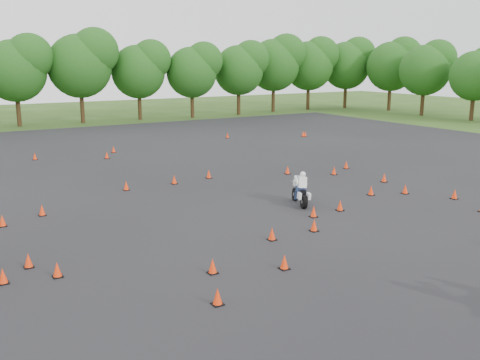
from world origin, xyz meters
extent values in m
plane|color=#2D5119|center=(0.00, 0.00, 0.00)|extent=(140.00, 140.00, 0.00)
plane|color=black|center=(0.00, 6.00, 0.01)|extent=(62.00, 62.00, 0.00)
cone|color=#FF360A|center=(6.47, 2.39, 0.23)|extent=(0.26, 0.26, 0.45)
cone|color=#FF360A|center=(-5.66, -4.25, 0.23)|extent=(0.26, 0.26, 0.45)
cone|color=#FF360A|center=(-9.63, 6.22, 0.23)|extent=(0.26, 0.26, 0.45)
cone|color=#FF360A|center=(8.12, 1.73, 0.23)|extent=(0.26, 0.26, 0.45)
cone|color=#FF360A|center=(-9.53, 1.17, 0.23)|extent=(0.26, 0.26, 0.45)
cone|color=#FF360A|center=(-7.97, 6.99, 0.23)|extent=(0.26, 0.26, 0.45)
cone|color=#FF360A|center=(3.34, 1.08, 0.23)|extent=(0.26, 0.26, 0.45)
cone|color=#FF360A|center=(-4.75, -2.26, 0.23)|extent=(0.26, 0.26, 0.45)
cone|color=#FF360A|center=(1.73, 0.90, 0.23)|extent=(0.26, 0.26, 0.45)
cone|color=#FF360A|center=(8.11, 7.00, 0.23)|extent=(0.26, 0.26, 0.45)
cone|color=#FF360A|center=(9.15, 4.13, 0.23)|extent=(0.26, 0.26, 0.45)
cone|color=#FF360A|center=(9.34, -0.18, 0.23)|extent=(0.26, 0.26, 0.45)
cone|color=#FF360A|center=(10.12, 22.88, 0.23)|extent=(0.26, 0.26, 0.45)
cone|color=#FF360A|center=(-0.38, 20.84, 0.23)|extent=(0.26, 0.26, 0.45)
cone|color=#FF360A|center=(-1.42, -0.62, 0.23)|extent=(0.26, 0.26, 0.45)
cone|color=#FF360A|center=(-2.65, -3.12, 0.23)|extent=(0.26, 0.26, 0.45)
cone|color=#FF360A|center=(5.92, 8.52, 0.23)|extent=(0.26, 0.26, 0.45)
cone|color=#FF360A|center=(-3.40, 9.51, 0.23)|extent=(0.26, 0.26, 0.45)
cone|color=#FF360A|center=(16.33, 20.27, 0.23)|extent=(0.26, 0.26, 0.45)
cone|color=#FF360A|center=(-10.40, 0.22, 0.23)|extent=(0.26, 0.26, 0.45)
cone|color=#FF360A|center=(9.89, 7.95, 0.23)|extent=(0.26, 0.26, 0.45)
cone|color=#FF360A|center=(0.55, -0.60, 0.23)|extent=(0.26, 0.26, 0.45)
cone|color=#FF360A|center=(16.16, 20.34, 0.23)|extent=(0.26, 0.26, 0.45)
cone|color=#FF360A|center=(-8.92, -0.09, 0.23)|extent=(0.26, 0.26, 0.45)
cone|color=#FF360A|center=(-5.72, 20.77, 0.23)|extent=(0.26, 0.26, 0.45)
cone|color=#FF360A|center=(-1.51, 18.75, 0.23)|extent=(0.26, 0.26, 0.45)
cone|color=#FF360A|center=(1.49, 9.85, 0.23)|extent=(0.26, 0.26, 0.45)
cone|color=#FF360A|center=(-0.74, 9.55, 0.23)|extent=(0.26, 0.26, 0.45)
camera|label=1|loc=(-11.99, -15.94, 6.43)|focal=40.00mm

